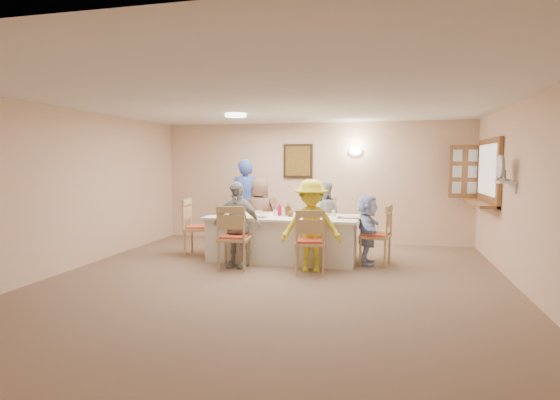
% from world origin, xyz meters
% --- Properties ---
extents(ground, '(7.00, 7.00, 0.00)m').
position_xyz_m(ground, '(0.00, 0.00, 0.00)').
color(ground, brown).
extents(room_walls, '(7.00, 7.00, 7.00)m').
position_xyz_m(room_walls, '(0.00, 0.00, 1.51)').
color(room_walls, beige).
rests_on(room_walls, ground).
extents(wall_picture, '(0.62, 0.05, 0.72)m').
position_xyz_m(wall_picture, '(-0.30, 3.46, 1.70)').
color(wall_picture, black).
rests_on(wall_picture, room_walls).
extents(wall_sconce, '(0.26, 0.09, 0.18)m').
position_xyz_m(wall_sconce, '(0.90, 3.44, 1.90)').
color(wall_sconce, white).
rests_on(wall_sconce, room_walls).
extents(ceiling_light, '(0.36, 0.36, 0.05)m').
position_xyz_m(ceiling_light, '(-1.00, 1.50, 2.47)').
color(ceiling_light, white).
rests_on(ceiling_light, room_walls).
extents(serving_hatch, '(0.06, 1.50, 1.15)m').
position_xyz_m(serving_hatch, '(3.21, 2.40, 1.50)').
color(serving_hatch, brown).
rests_on(serving_hatch, room_walls).
extents(hatch_sill, '(0.30, 1.50, 0.05)m').
position_xyz_m(hatch_sill, '(3.09, 2.40, 0.97)').
color(hatch_sill, brown).
rests_on(hatch_sill, room_walls).
extents(shutter_door, '(0.55, 0.04, 1.00)m').
position_xyz_m(shutter_door, '(2.95, 3.16, 1.50)').
color(shutter_door, brown).
rests_on(shutter_door, room_walls).
extents(fan_shelf, '(0.22, 0.36, 0.03)m').
position_xyz_m(fan_shelf, '(3.13, 1.05, 1.40)').
color(fan_shelf, white).
rests_on(fan_shelf, room_walls).
extents(desk_fan, '(0.30, 0.30, 0.28)m').
position_xyz_m(desk_fan, '(3.10, 1.05, 1.55)').
color(desk_fan, '#A5A5A8').
rests_on(desk_fan, fan_shelf).
extents(dining_table, '(2.56, 1.08, 0.76)m').
position_xyz_m(dining_table, '(-0.19, 1.59, 0.38)').
color(dining_table, silver).
rests_on(dining_table, ground).
extents(chair_back_left, '(0.54, 0.54, 0.99)m').
position_xyz_m(chair_back_left, '(-0.79, 2.39, 0.50)').
color(chair_back_left, tan).
rests_on(chair_back_left, ground).
extents(chair_back_right, '(0.53, 0.53, 1.02)m').
position_xyz_m(chair_back_right, '(0.41, 2.39, 0.51)').
color(chair_back_right, tan).
rests_on(chair_back_right, ground).
extents(chair_front_left, '(0.53, 0.53, 1.02)m').
position_xyz_m(chair_front_left, '(-0.79, 0.79, 0.51)').
color(chair_front_left, tan).
rests_on(chair_front_left, ground).
extents(chair_front_right, '(0.54, 0.54, 0.99)m').
position_xyz_m(chair_front_right, '(0.41, 0.79, 0.49)').
color(chair_front_right, tan).
rests_on(chair_front_right, ground).
extents(chair_left_end, '(0.55, 0.55, 1.03)m').
position_xyz_m(chair_left_end, '(-1.74, 1.59, 0.52)').
color(chair_left_end, tan).
rests_on(chair_left_end, ground).
extents(chair_right_end, '(0.56, 0.56, 1.00)m').
position_xyz_m(chair_right_end, '(1.36, 1.59, 0.50)').
color(chair_right_end, tan).
rests_on(chair_right_end, ground).
extents(diner_back_left, '(0.73, 0.52, 1.39)m').
position_xyz_m(diner_back_left, '(-0.79, 2.27, 0.70)').
color(diner_back_left, brown).
rests_on(diner_back_left, ground).
extents(diner_back_right, '(0.74, 0.62, 1.34)m').
position_xyz_m(diner_back_right, '(0.41, 2.27, 0.67)').
color(diner_back_right, '#B9B8C2').
rests_on(diner_back_right, ground).
extents(diner_front_left, '(0.86, 0.48, 1.37)m').
position_xyz_m(diner_front_left, '(-0.79, 0.91, 0.69)').
color(diner_front_left, '#A9A9A9').
rests_on(diner_front_left, ground).
extents(diner_front_right, '(1.06, 0.78, 1.42)m').
position_xyz_m(diner_front_right, '(0.41, 0.91, 0.71)').
color(diner_front_right, yellow).
rests_on(diner_front_right, ground).
extents(diner_right_end, '(1.08, 0.38, 1.15)m').
position_xyz_m(diner_right_end, '(1.23, 1.59, 0.58)').
color(diner_right_end, '#A9C1F8').
rests_on(diner_right_end, ground).
extents(caregiver, '(0.80, 0.67, 1.74)m').
position_xyz_m(caregiver, '(-1.24, 2.74, 0.87)').
color(caregiver, '#3953AD').
rests_on(caregiver, ground).
extents(placemat_fl, '(0.37, 0.28, 0.01)m').
position_xyz_m(placemat_fl, '(-0.79, 1.17, 0.76)').
color(placemat_fl, '#472B19').
rests_on(placemat_fl, dining_table).
extents(plate_fl, '(0.22, 0.22, 0.01)m').
position_xyz_m(plate_fl, '(-0.79, 1.17, 0.77)').
color(plate_fl, white).
rests_on(plate_fl, dining_table).
extents(napkin_fl, '(0.13, 0.13, 0.01)m').
position_xyz_m(napkin_fl, '(-0.61, 1.12, 0.77)').
color(napkin_fl, yellow).
rests_on(napkin_fl, dining_table).
extents(placemat_fr, '(0.37, 0.27, 0.01)m').
position_xyz_m(placemat_fr, '(0.41, 1.17, 0.76)').
color(placemat_fr, '#472B19').
rests_on(placemat_fr, dining_table).
extents(plate_fr, '(0.23, 0.23, 0.01)m').
position_xyz_m(plate_fr, '(0.41, 1.17, 0.77)').
color(plate_fr, white).
rests_on(plate_fr, dining_table).
extents(napkin_fr, '(0.15, 0.15, 0.01)m').
position_xyz_m(napkin_fr, '(0.59, 1.12, 0.77)').
color(napkin_fr, yellow).
rests_on(napkin_fr, dining_table).
extents(placemat_bl, '(0.34, 0.26, 0.01)m').
position_xyz_m(placemat_bl, '(-0.79, 2.01, 0.76)').
color(placemat_bl, '#472B19').
rests_on(placemat_bl, dining_table).
extents(plate_bl, '(0.25, 0.25, 0.02)m').
position_xyz_m(plate_bl, '(-0.79, 2.01, 0.77)').
color(plate_bl, white).
rests_on(plate_bl, dining_table).
extents(napkin_bl, '(0.13, 0.13, 0.01)m').
position_xyz_m(napkin_bl, '(-0.61, 1.96, 0.77)').
color(napkin_bl, yellow).
rests_on(napkin_bl, dining_table).
extents(placemat_br, '(0.37, 0.27, 0.01)m').
position_xyz_m(placemat_br, '(0.41, 2.01, 0.76)').
color(placemat_br, '#472B19').
rests_on(placemat_br, dining_table).
extents(plate_br, '(0.24, 0.24, 0.02)m').
position_xyz_m(plate_br, '(0.41, 2.01, 0.77)').
color(plate_br, white).
rests_on(plate_br, dining_table).
extents(napkin_br, '(0.15, 0.15, 0.01)m').
position_xyz_m(napkin_br, '(0.59, 1.96, 0.77)').
color(napkin_br, yellow).
rests_on(napkin_br, dining_table).
extents(placemat_le, '(0.37, 0.27, 0.01)m').
position_xyz_m(placemat_le, '(-1.29, 1.59, 0.76)').
color(placemat_le, '#472B19').
rests_on(placemat_le, dining_table).
extents(plate_le, '(0.22, 0.22, 0.01)m').
position_xyz_m(plate_le, '(-1.29, 1.59, 0.77)').
color(plate_le, white).
rests_on(plate_le, dining_table).
extents(napkin_le, '(0.13, 0.13, 0.01)m').
position_xyz_m(napkin_le, '(-1.11, 1.54, 0.77)').
color(napkin_le, yellow).
rests_on(napkin_le, dining_table).
extents(placemat_re, '(0.37, 0.28, 0.01)m').
position_xyz_m(placemat_re, '(0.93, 1.59, 0.76)').
color(placemat_re, '#472B19').
rests_on(placemat_re, dining_table).
extents(plate_re, '(0.24, 0.24, 0.01)m').
position_xyz_m(plate_re, '(0.93, 1.59, 0.77)').
color(plate_re, white).
rests_on(plate_re, dining_table).
extents(napkin_re, '(0.15, 0.15, 0.01)m').
position_xyz_m(napkin_re, '(1.11, 1.54, 0.77)').
color(napkin_re, yellow).
rests_on(napkin_re, dining_table).
extents(teacup_a, '(0.11, 0.11, 0.08)m').
position_xyz_m(teacup_a, '(-1.03, 1.30, 0.80)').
color(teacup_a, white).
rests_on(teacup_a, dining_table).
extents(teacup_b, '(0.13, 0.13, 0.08)m').
position_xyz_m(teacup_b, '(0.24, 2.11, 0.80)').
color(teacup_b, white).
rests_on(teacup_b, dining_table).
extents(bowl_a, '(0.22, 0.22, 0.05)m').
position_xyz_m(bowl_a, '(-0.48, 1.31, 0.79)').
color(bowl_a, white).
rests_on(bowl_a, dining_table).
extents(bowl_b, '(0.35, 0.35, 0.07)m').
position_xyz_m(bowl_b, '(0.17, 1.85, 0.79)').
color(bowl_b, white).
rests_on(bowl_b, dining_table).
extents(condiment_ketchup, '(0.12, 0.13, 0.22)m').
position_xyz_m(condiment_ketchup, '(-0.26, 1.61, 0.87)').
color(condiment_ketchup, red).
rests_on(condiment_ketchup, dining_table).
extents(condiment_brown, '(0.16, 0.16, 0.22)m').
position_xyz_m(condiment_brown, '(-0.12, 1.67, 0.87)').
color(condiment_brown, brown).
rests_on(condiment_brown, dining_table).
extents(condiment_malt, '(0.17, 0.17, 0.14)m').
position_xyz_m(condiment_malt, '(-0.05, 1.53, 0.83)').
color(condiment_malt, brown).
rests_on(condiment_malt, dining_table).
extents(drinking_glass, '(0.06, 0.06, 0.09)m').
position_xyz_m(drinking_glass, '(-0.34, 1.64, 0.82)').
color(drinking_glass, silver).
rests_on(drinking_glass, dining_table).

